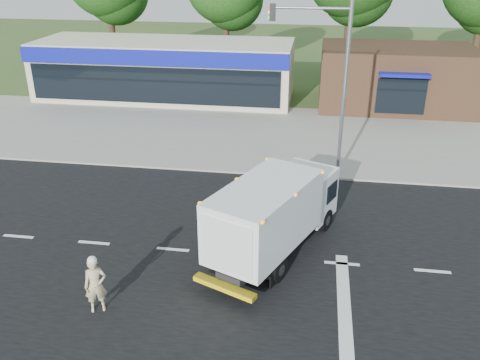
{
  "coord_description": "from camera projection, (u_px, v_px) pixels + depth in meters",
  "views": [
    {
      "loc": [
        1.74,
        -15.04,
        9.91
      ],
      "look_at": [
        -0.96,
        2.67,
        1.7
      ],
      "focal_mm": 38.0,
      "sensor_mm": 36.0,
      "label": 1
    }
  ],
  "objects": [
    {
      "name": "brown_storefront",
      "position": [
        396.0,
        77.0,
        34.05
      ],
      "size": [
        10.0,
        6.7,
        4.0
      ],
      "color": "#382316",
      "rests_on": "ground"
    },
    {
      "name": "road_asphalt",
      "position": [
        255.0,
        257.0,
        17.88
      ],
      "size": [
        60.0,
        14.0,
        0.02
      ],
      "primitive_type": "cube",
      "color": "black",
      "rests_on": "ground"
    },
    {
      "name": "ground",
      "position": [
        255.0,
        257.0,
        17.88
      ],
      "size": [
        120.0,
        120.0,
        0.0
      ],
      "primitive_type": "plane",
      "color": "#385123",
      "rests_on": "ground"
    },
    {
      "name": "traffic_signal_pole",
      "position": [
        331.0,
        72.0,
        22.34
      ],
      "size": [
        3.51,
        0.25,
        8.0
      ],
      "color": "gray",
      "rests_on": "ground"
    },
    {
      "name": "lane_markings",
      "position": [
        292.0,
        282.0,
        16.47
      ],
      "size": [
        55.2,
        7.0,
        0.01
      ],
      "color": "silver",
      "rests_on": "road_asphalt"
    },
    {
      "name": "sidewalk",
      "position": [
        276.0,
        165.0,
        25.22
      ],
      "size": [
        60.0,
        2.4,
        0.12
      ],
      "primitive_type": "cube",
      "color": "gray",
      "rests_on": "ground"
    },
    {
      "name": "ems_box_truck",
      "position": [
        275.0,
        211.0,
        17.39
      ],
      "size": [
        4.53,
        6.91,
        2.95
      ],
      "rotation": [
        0.0,
        0.0,
        1.16
      ],
      "color": "black",
      "rests_on": "ground"
    },
    {
      "name": "parking_apron",
      "position": [
        284.0,
        129.0,
        30.46
      ],
      "size": [
        60.0,
        9.0,
        0.02
      ],
      "primitive_type": "cube",
      "color": "gray",
      "rests_on": "ground"
    },
    {
      "name": "retail_strip_mall",
      "position": [
        165.0,
        69.0,
        36.18
      ],
      "size": [
        18.0,
        6.2,
        4.0
      ],
      "color": "beige",
      "rests_on": "ground"
    },
    {
      "name": "emergency_worker",
      "position": [
        95.0,
        284.0,
        14.87
      ],
      "size": [
        0.77,
        0.66,
        1.89
      ],
      "rotation": [
        0.0,
        0.0,
        0.43
      ],
      "color": "tan",
      "rests_on": "ground"
    }
  ]
}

